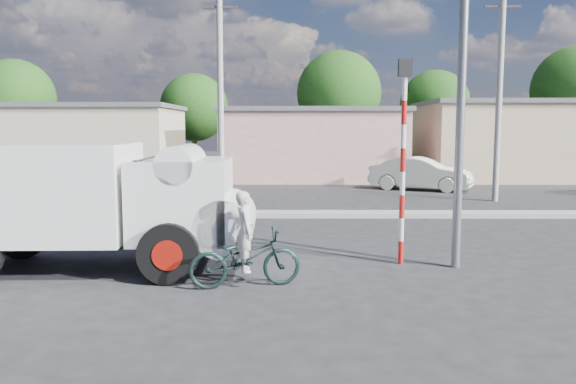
{
  "coord_description": "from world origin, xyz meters",
  "views": [
    {
      "loc": [
        0.85,
        -10.43,
        2.93
      ],
      "look_at": [
        0.74,
        3.8,
        1.3
      ],
      "focal_mm": 35.0,
      "sensor_mm": 36.0,
      "label": 1
    }
  ],
  "objects_px": {
    "truck": "(98,200)",
    "cyclist": "(245,247)",
    "bicycle": "(245,258)",
    "car_cream": "(421,174)",
    "streetlight": "(456,27)",
    "traffic_pole": "(403,144)"
  },
  "relations": [
    {
      "from": "truck",
      "to": "bicycle",
      "type": "xyz_separation_m",
      "value": [
        3.12,
        -1.26,
        -0.91
      ]
    },
    {
      "from": "truck",
      "to": "cyclist",
      "type": "height_order",
      "value": "truck"
    },
    {
      "from": "truck",
      "to": "streetlight",
      "type": "xyz_separation_m",
      "value": [
        7.29,
        0.25,
        3.51
      ]
    },
    {
      "from": "traffic_pole",
      "to": "car_cream",
      "type": "bearing_deg",
      "value": 75.66
    },
    {
      "from": "car_cream",
      "to": "streetlight",
      "type": "relative_size",
      "value": 0.52
    },
    {
      "from": "cyclist",
      "to": "streetlight",
      "type": "xyz_separation_m",
      "value": [
        4.16,
        1.51,
        4.22
      ]
    },
    {
      "from": "traffic_pole",
      "to": "streetlight",
      "type": "height_order",
      "value": "streetlight"
    },
    {
      "from": "truck",
      "to": "cyclist",
      "type": "bearing_deg",
      "value": -23.83
    },
    {
      "from": "bicycle",
      "to": "traffic_pole",
      "type": "xyz_separation_m",
      "value": [
        3.22,
        1.81,
        2.05
      ]
    },
    {
      "from": "truck",
      "to": "bicycle",
      "type": "relative_size",
      "value": 3.1
    },
    {
      "from": "traffic_pole",
      "to": "streetlight",
      "type": "bearing_deg",
      "value": -17.73
    },
    {
      "from": "truck",
      "to": "car_cream",
      "type": "bearing_deg",
      "value": 54.39
    },
    {
      "from": "bicycle",
      "to": "cyclist",
      "type": "distance_m",
      "value": 0.2
    },
    {
      "from": "cyclist",
      "to": "truck",
      "type": "bearing_deg",
      "value": 54.74
    },
    {
      "from": "bicycle",
      "to": "cyclist",
      "type": "relative_size",
      "value": 1.39
    },
    {
      "from": "bicycle",
      "to": "cyclist",
      "type": "xyz_separation_m",
      "value": [
        0.0,
        0.0,
        0.2
      ]
    },
    {
      "from": "bicycle",
      "to": "car_cream",
      "type": "distance_m",
      "value": 17.76
    },
    {
      "from": "truck",
      "to": "car_cream",
      "type": "distance_m",
      "value": 18.15
    },
    {
      "from": "cyclist",
      "to": "car_cream",
      "type": "height_order",
      "value": "car_cream"
    },
    {
      "from": "bicycle",
      "to": "car_cream",
      "type": "bearing_deg",
      "value": -36.34
    },
    {
      "from": "bicycle",
      "to": "cyclist",
      "type": "height_order",
      "value": "cyclist"
    },
    {
      "from": "cyclist",
      "to": "car_cream",
      "type": "distance_m",
      "value": 17.76
    }
  ]
}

